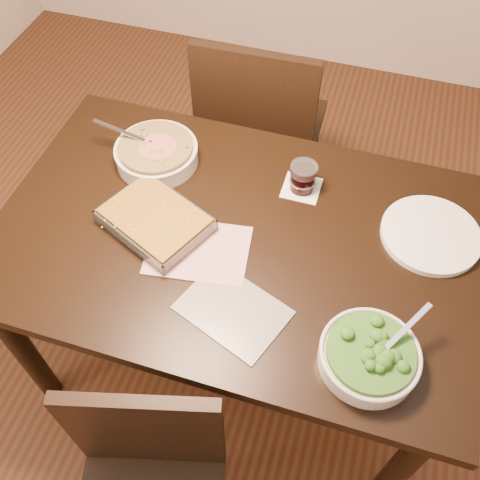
# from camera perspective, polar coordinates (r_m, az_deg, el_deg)

# --- Properties ---
(ground) EXTENTS (4.00, 4.00, 0.00)m
(ground) POSITION_cam_1_polar(r_m,az_deg,el_deg) (2.19, -0.39, -11.41)
(ground) COLOR #492014
(ground) RESTS_ON ground
(table) EXTENTS (1.40, 0.90, 0.75)m
(table) POSITION_cam_1_polar(r_m,az_deg,el_deg) (1.62, -0.52, -1.43)
(table) COLOR black
(table) RESTS_ON ground
(magazine_a) EXTENTS (0.31, 0.25, 0.01)m
(magazine_a) POSITION_cam_1_polar(r_m,az_deg,el_deg) (1.51, -4.48, -1.09)
(magazine_a) COLOR #AB3052
(magazine_a) RESTS_ON table
(magazine_b) EXTENTS (0.32, 0.27, 0.00)m
(magazine_b) POSITION_cam_1_polar(r_m,az_deg,el_deg) (1.40, -0.76, -7.48)
(magazine_b) COLOR #27262E
(magazine_b) RESTS_ON table
(coaster) EXTENTS (0.11, 0.11, 0.00)m
(coaster) POSITION_cam_1_polar(r_m,az_deg,el_deg) (1.67, 6.57, 5.54)
(coaster) COLOR white
(coaster) RESTS_ON table
(stew_bowl) EXTENTS (0.30, 0.27, 0.10)m
(stew_bowl) POSITION_cam_1_polar(r_m,az_deg,el_deg) (1.74, -8.91, 9.20)
(stew_bowl) COLOR silver
(stew_bowl) RESTS_ON table
(broccoli_bowl) EXTENTS (0.24, 0.26, 0.09)m
(broccoli_bowl) POSITION_cam_1_polar(r_m,az_deg,el_deg) (1.35, 13.63, -11.91)
(broccoli_bowl) COLOR silver
(broccoli_bowl) RESTS_ON table
(baking_dish) EXTENTS (0.36, 0.32, 0.05)m
(baking_dish) POSITION_cam_1_polar(r_m,az_deg,el_deg) (1.56, -9.01, 2.08)
(baking_dish) COLOR silver
(baking_dish) RESTS_ON table
(wine_tumbler) EXTENTS (0.08, 0.08, 0.09)m
(wine_tumbler) POSITION_cam_1_polar(r_m,az_deg,el_deg) (1.63, 6.73, 6.71)
(wine_tumbler) COLOR black
(wine_tumbler) RESTS_ON coaster
(dinner_plate) EXTENTS (0.28, 0.28, 0.02)m
(dinner_plate) POSITION_cam_1_polar(r_m,az_deg,el_deg) (1.62, 19.67, 0.55)
(dinner_plate) COLOR white
(dinner_plate) RESTS_ON table
(chair_far) EXTENTS (0.46, 0.46, 0.96)m
(chair_far) POSITION_cam_1_polar(r_m,az_deg,el_deg) (2.18, 2.14, 11.81)
(chair_far) COLOR black
(chair_far) RESTS_ON ground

